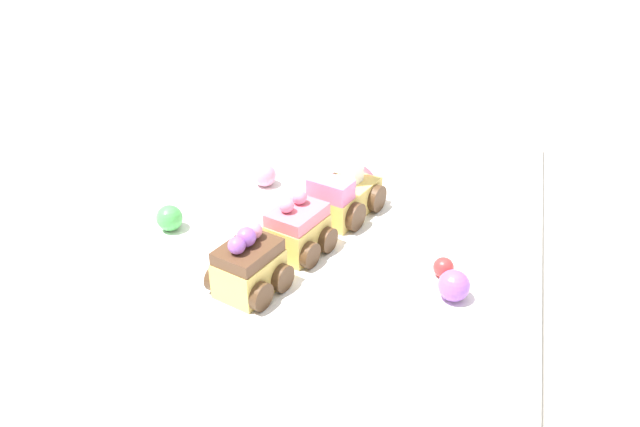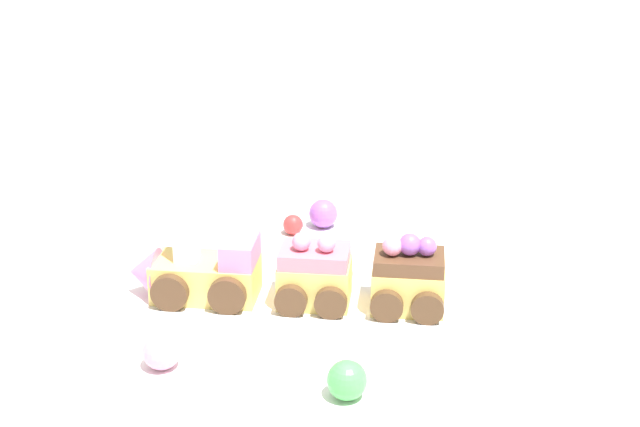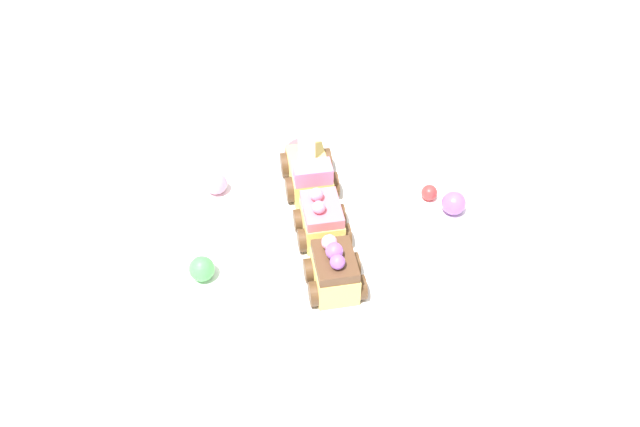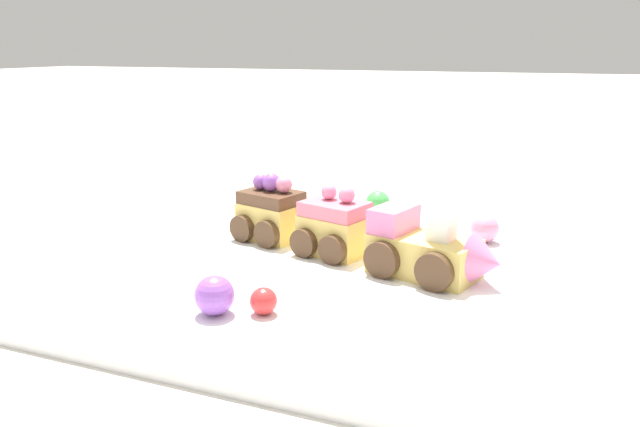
% 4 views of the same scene
% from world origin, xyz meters
% --- Properties ---
extents(ground_plane, '(10.00, 10.00, 0.00)m').
position_xyz_m(ground_plane, '(0.00, 0.00, 0.00)').
color(ground_plane, beige).
extents(display_board, '(0.74, 0.44, 0.01)m').
position_xyz_m(display_board, '(0.00, 0.00, 0.01)').
color(display_board, white).
rests_on(display_board, ground_plane).
extents(cake_train_locomotive, '(0.13, 0.09, 0.10)m').
position_xyz_m(cake_train_locomotive, '(0.09, 0.01, 0.04)').
color(cake_train_locomotive, '#EACC66').
rests_on(cake_train_locomotive, display_board).
extents(cake_car_strawberry, '(0.08, 0.08, 0.07)m').
position_xyz_m(cake_car_strawberry, '(-0.02, 0.04, 0.04)').
color(cake_car_strawberry, '#EACC66').
rests_on(cake_car_strawberry, display_board).
extents(cake_car_chocolate, '(0.08, 0.08, 0.07)m').
position_xyz_m(cake_car_chocolate, '(-0.10, 0.06, 0.04)').
color(cake_car_chocolate, '#EACC66').
rests_on(cake_car_chocolate, display_board).
extents(gumball_pink, '(0.03, 0.03, 0.03)m').
position_xyz_m(gumball_pink, '(0.12, 0.13, 0.03)').
color(gumball_pink, pink).
rests_on(gumball_pink, display_board).
extents(gumball_red, '(0.02, 0.02, 0.02)m').
position_xyz_m(gumball_red, '(-0.02, -0.12, 0.02)').
color(gumball_red, red).
rests_on(gumball_red, display_board).
extents(gumball_purple, '(0.03, 0.03, 0.03)m').
position_xyz_m(gumball_purple, '(-0.06, -0.14, 0.03)').
color(gumball_purple, '#9956C6').
rests_on(gumball_purple, display_board).
extents(gumball_green, '(0.03, 0.03, 0.03)m').
position_xyz_m(gumball_green, '(-0.02, 0.20, 0.03)').
color(gumball_green, '#4CBC56').
rests_on(gumball_green, display_board).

